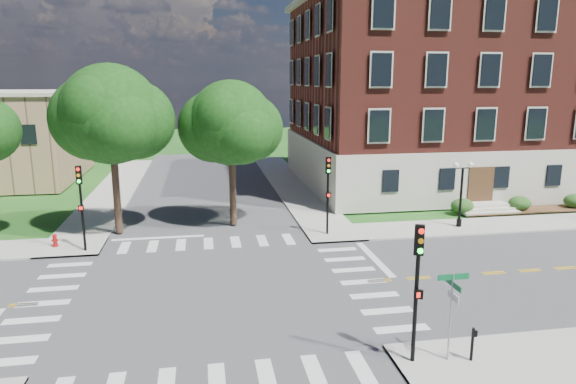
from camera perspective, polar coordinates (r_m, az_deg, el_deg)
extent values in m
plane|color=#1C5517|center=(24.04, -8.50, -10.97)|extent=(160.00, 160.00, 0.00)
cube|color=#3D3D3F|center=(24.04, -8.50, -10.96)|extent=(90.00, 12.00, 0.01)
cube|color=#3D3D3F|center=(24.04, -8.50, -10.96)|extent=(12.00, 90.00, 0.01)
cube|color=#9E9B93|center=(38.97, 27.34, -3.00)|extent=(34.00, 3.50, 0.12)
cube|color=#9E9B93|center=(46.75, 0.34, 0.78)|extent=(3.50, 34.00, 0.12)
cube|color=#9E9B93|center=(46.67, -18.75, 0.09)|extent=(3.50, 34.00, 0.12)
cube|color=silver|center=(28.30, 9.60, -7.35)|extent=(0.40, 5.50, 0.00)
cube|color=#B9B6A3|center=(50.83, 18.93, 3.52)|extent=(30.00, 20.00, 4.20)
cube|color=maroon|center=(50.31, 19.58, 12.55)|extent=(29.55, 19.70, 11.80)
cube|color=#472D19|center=(40.34, 20.63, 0.65)|extent=(2.00, 0.10, 2.80)
cylinder|color=#312618|center=(33.34, -18.47, -0.70)|extent=(0.44, 0.44, 4.34)
sphere|color=#13330E|center=(32.62, -19.10, 8.17)|extent=(5.99, 5.99, 5.99)
cylinder|color=#312618|center=(33.70, -6.15, -0.32)|extent=(0.44, 0.44, 3.96)
sphere|color=#13330E|center=(32.99, -6.33, 7.65)|extent=(5.41, 5.41, 5.41)
cylinder|color=black|center=(17.99, 13.96, -12.49)|extent=(0.14, 0.14, 3.80)
cube|color=black|center=(17.14, 14.38, -5.18)|extent=(0.38, 0.33, 1.00)
cylinder|color=red|center=(16.93, 14.61, -4.24)|extent=(0.18, 0.12, 0.18)
cylinder|color=orange|center=(17.03, 14.55, -5.31)|extent=(0.18, 0.12, 0.18)
cylinder|color=#19E533|center=(17.13, 14.49, -6.36)|extent=(0.18, 0.12, 0.18)
cube|color=black|center=(17.60, 14.30, -10.95)|extent=(0.32, 0.23, 0.30)
cylinder|color=black|center=(31.50, 4.42, -1.33)|extent=(0.14, 0.14, 3.80)
cube|color=black|center=(31.02, 4.49, 2.98)|extent=(0.35, 0.27, 1.00)
cylinder|color=red|center=(30.84, 4.56, 3.54)|extent=(0.19, 0.08, 0.18)
cylinder|color=orange|center=(30.90, 4.55, 2.94)|extent=(0.19, 0.08, 0.18)
cylinder|color=#19E533|center=(30.95, 4.54, 2.33)|extent=(0.19, 0.08, 0.18)
cube|color=black|center=(31.19, 4.52, -0.34)|extent=(0.32, 0.17, 0.30)
cylinder|color=black|center=(30.52, -21.85, -2.66)|extent=(0.14, 0.14, 3.80)
cube|color=black|center=(30.02, -22.22, 1.77)|extent=(0.35, 0.27, 1.00)
cylinder|color=red|center=(29.84, -22.32, 2.35)|extent=(0.19, 0.08, 0.18)
cylinder|color=orange|center=(29.90, -22.27, 1.72)|extent=(0.19, 0.08, 0.18)
cylinder|color=#19E533|center=(29.96, -22.22, 1.10)|extent=(0.19, 0.08, 0.18)
cube|color=black|center=(30.21, -22.01, -1.65)|extent=(0.32, 0.17, 0.30)
cylinder|color=black|center=(35.22, 18.46, -3.24)|extent=(0.32, 0.32, 0.50)
cylinder|color=black|center=(34.83, 18.64, -0.63)|extent=(0.16, 0.16, 3.80)
cube|color=black|center=(34.47, 18.87, 2.53)|extent=(1.00, 0.06, 0.06)
sphere|color=white|center=(34.20, 18.15, 2.85)|extent=(0.36, 0.36, 0.36)
sphere|color=white|center=(34.68, 19.62, 2.87)|extent=(0.36, 0.36, 0.36)
cylinder|color=gray|center=(18.53, 17.59, -13.15)|extent=(0.07, 0.07, 3.10)
cube|color=#0B5C30|center=(17.97, 17.90, -8.97)|extent=(1.10, 0.03, 0.20)
cube|color=#0B5C30|center=(18.06, 17.85, -9.71)|extent=(0.03, 1.10, 0.20)
cube|color=silver|center=(18.25, 17.89, -11.00)|extent=(0.03, 0.75, 0.25)
cylinder|color=black|center=(19.15, 19.79, -15.62)|extent=(0.10, 0.10, 1.20)
cube|color=black|center=(18.85, 20.07, -14.57)|extent=(0.14, 0.08, 0.22)
cylinder|color=#A20D0C|center=(32.38, -24.42, -5.46)|extent=(0.32, 0.32, 0.10)
cylinder|color=#A20D0C|center=(32.31, -24.46, -5.03)|extent=(0.22, 0.22, 0.60)
sphere|color=#A20D0C|center=(32.22, -24.51, -4.47)|extent=(0.24, 0.24, 0.24)
cylinder|color=#A20D0C|center=(32.29, -24.47, -4.90)|extent=(0.35, 0.12, 0.12)
cylinder|color=#A20D0C|center=(32.29, -24.47, -4.90)|extent=(0.12, 0.35, 0.12)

